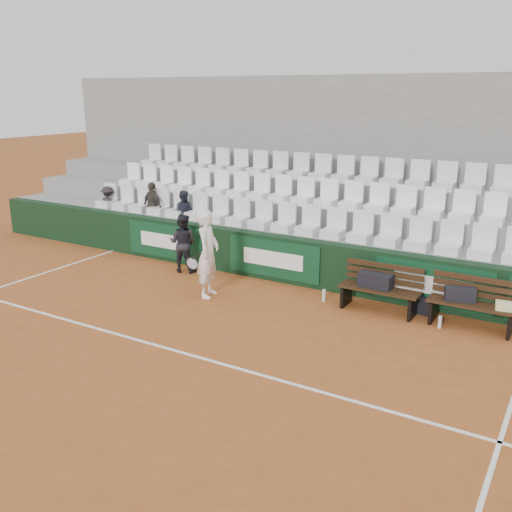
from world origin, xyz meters
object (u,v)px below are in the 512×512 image
at_px(spectator_b, 152,189).
at_px(spectator_c, 183,195).
at_px(sports_bag_right, 460,294).
at_px(tennis_player, 208,254).
at_px(ball_kid, 183,243).
at_px(water_bottle_far, 440,322).
at_px(sports_bag_ground, 424,306).
at_px(water_bottle_near, 324,295).
at_px(spectator_a, 107,188).
at_px(bench_left, 379,300).
at_px(bench_right, 471,316).
at_px(sports_bag_left, 375,280).

relative_size(spectator_b, spectator_c, 1.11).
bearing_deg(spectator_b, sports_bag_right, -174.77).
bearing_deg(tennis_player, ball_kid, 144.06).
relative_size(sports_bag_right, water_bottle_far, 2.30).
relative_size(sports_bag_ground, water_bottle_far, 2.02).
xyz_separation_m(water_bottle_near, spectator_a, (-6.94, 1.22, 1.38)).
height_order(bench_left, sports_bag_ground, bench_left).
xyz_separation_m(ball_kid, spectator_c, (-0.79, 1.07, 0.88)).
distance_m(water_bottle_far, spectator_b, 7.94).
distance_m(ball_kid, spectator_b, 2.27).
bearing_deg(water_bottle_far, bench_right, 32.42).
xyz_separation_m(ball_kid, spectator_a, (-3.34, 1.07, 0.83)).
distance_m(sports_bag_left, spectator_a, 8.07).
bearing_deg(water_bottle_near, bench_right, 2.40).
bearing_deg(water_bottle_far, water_bottle_near, 175.66).
bearing_deg(sports_bag_ground, water_bottle_far, -52.22).
bearing_deg(sports_bag_ground, spectator_c, 172.38).
height_order(bench_right, sports_bag_left, sports_bag_left).
bearing_deg(tennis_player, sports_bag_ground, 17.72).
relative_size(ball_kid, spectator_b, 1.10).
bearing_deg(spectator_c, bench_left, 147.54).
distance_m(sports_bag_ground, ball_kid, 5.49).
bearing_deg(water_bottle_far, tennis_player, -170.81).
bearing_deg(water_bottle_near, sports_bag_left, 4.94).
distance_m(sports_bag_left, spectator_b, 6.56).
xyz_separation_m(water_bottle_far, spectator_c, (-6.69, 1.40, 1.45)).
relative_size(sports_bag_left, ball_kid, 0.47).
bearing_deg(bench_left, ball_kid, 178.71).
bearing_deg(spectator_b, tennis_player, 159.58).
bearing_deg(spectator_a, ball_kid, 164.86).
relative_size(water_bottle_far, tennis_player, 0.13).
xyz_separation_m(sports_bag_left, water_bottle_far, (1.29, -0.26, -0.47)).
bearing_deg(sports_bag_left, water_bottle_far, -11.39).
xyz_separation_m(tennis_player, spectator_a, (-4.79, 2.12, 0.61)).
bearing_deg(spectator_c, water_bottle_far, 147.79).
bearing_deg(ball_kid, sports_bag_ground, 169.21).
xyz_separation_m(water_bottle_near, ball_kid, (-3.60, 0.16, 0.55)).
bearing_deg(tennis_player, sports_bag_right, 12.71).
height_order(sports_bag_left, spectator_b, spectator_b).
height_order(ball_kid, spectator_a, spectator_a).
xyz_separation_m(water_bottle_far, spectator_b, (-7.67, 1.40, 1.50)).
distance_m(water_bottle_near, tennis_player, 2.45).
xyz_separation_m(bench_left, water_bottle_far, (1.20, -0.23, -0.11)).
relative_size(sports_bag_left, spectator_a, 0.63).
height_order(water_bottle_far, tennis_player, tennis_player).
height_order(bench_right, spectator_c, spectator_c).
bearing_deg(bench_left, spectator_a, 171.70).
relative_size(spectator_a, spectator_c, 0.90).
distance_m(ball_kid, spectator_c, 1.59).
height_order(sports_bag_ground, spectator_a, spectator_a).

